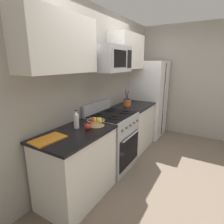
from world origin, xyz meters
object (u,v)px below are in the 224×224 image
object	(u,v)px
refrigerator	(149,99)
microwave	(110,59)
fruit_basket	(96,122)
utensil_crock	(127,102)
range_oven	(112,140)
cutting_board	(48,139)
apple_loose	(88,127)
bottle_vinegar	(76,120)

from	to	relation	value
refrigerator	microwave	distance (m)	1.95
microwave	fruit_basket	size ratio (longest dim) A/B	2.90
refrigerator	utensil_crock	distance (m)	1.01
range_oven	microwave	distance (m)	1.32
cutting_board	utensil_crock	bearing A→B (deg)	-0.52
utensil_crock	apple_loose	bearing A→B (deg)	-173.63
microwave	apple_loose	size ratio (longest dim) A/B	8.21
range_oven	fruit_basket	bearing A→B (deg)	-173.09
microwave	utensil_crock	bearing A→B (deg)	4.44
microwave	utensil_crock	size ratio (longest dim) A/B	2.03
refrigerator	apple_loose	distance (m)	2.47
range_oven	cutting_board	distance (m)	1.30
range_oven	refrigerator	distance (m)	1.78
utensil_crock	range_oven	bearing A→B (deg)	-173.37
apple_loose	refrigerator	bearing A→B (deg)	1.44
fruit_basket	range_oven	bearing A→B (deg)	6.91
refrigerator	microwave	bearing A→B (deg)	178.50
fruit_basket	apple_loose	size ratio (longest dim) A/B	2.83
cutting_board	bottle_vinegar	distance (m)	0.47
utensil_crock	fruit_basket	xyz separation A→B (m)	(-1.27, -0.15, -0.03)
cutting_board	bottle_vinegar	bearing A→B (deg)	-1.60
refrigerator	utensil_crock	xyz separation A→B (m)	(-1.00, 0.10, 0.10)
microwave	refrigerator	bearing A→B (deg)	-1.50
range_oven	utensil_crock	size ratio (longest dim) A/B	3.21
cutting_board	bottle_vinegar	world-z (taller)	bottle_vinegar
utensil_crock	apple_loose	xyz separation A→B (m)	(-1.47, -0.16, -0.04)
microwave	bottle_vinegar	distance (m)	1.08
refrigerator	bottle_vinegar	xyz separation A→B (m)	(-2.49, 0.11, 0.14)
apple_loose	cutting_board	size ratio (longest dim) A/B	0.23
microwave	fruit_basket	distance (m)	1.00
fruit_basket	apple_loose	bearing A→B (deg)	-176.13
fruit_basket	bottle_vinegar	distance (m)	0.27
utensil_crock	cutting_board	size ratio (longest dim) A/B	0.92
microwave	fruit_basket	bearing A→B (deg)	-170.23
range_oven	microwave	xyz separation A→B (m)	(-0.00, 0.03, 1.32)
apple_loose	bottle_vinegar	size ratio (longest dim) A/B	0.35
range_oven	cutting_board	size ratio (longest dim) A/B	2.94
range_oven	apple_loose	bearing A→B (deg)	-173.89
utensil_crock	refrigerator	bearing A→B (deg)	-5.76
microwave	bottle_vinegar	xyz separation A→B (m)	(-0.76, 0.06, -0.77)
fruit_basket	apple_loose	distance (m)	0.20
range_oven	refrigerator	world-z (taller)	refrigerator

